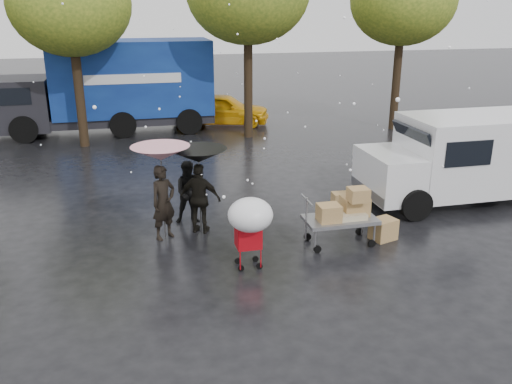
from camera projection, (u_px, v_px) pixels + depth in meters
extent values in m
plane|color=black|center=(237.00, 256.00, 10.95)|extent=(90.00, 90.00, 0.00)
imported|color=black|center=(163.00, 203.00, 11.52)|extent=(0.71, 0.65, 1.63)
imported|color=black|center=(190.00, 192.00, 12.39)|extent=(0.73, 0.57, 1.47)
imported|color=black|center=(200.00, 199.00, 11.82)|extent=(1.00, 0.75, 1.58)
cylinder|color=#4C4C4C|center=(163.00, 196.00, 11.48)|extent=(0.02, 0.02, 1.90)
cone|color=#D05569|center=(161.00, 153.00, 11.17)|extent=(1.23, 1.23, 0.30)
sphere|color=#4C4C4C|center=(160.00, 152.00, 11.16)|extent=(0.06, 0.06, 0.06)
cylinder|color=#4C4C4C|center=(200.00, 195.00, 11.79)|extent=(0.02, 0.02, 1.77)
cone|color=black|center=(198.00, 155.00, 11.50)|extent=(1.22, 1.22, 0.30)
sphere|color=#4C4C4C|center=(198.00, 154.00, 11.49)|extent=(0.06, 0.06, 0.06)
cube|color=slate|center=(340.00, 220.00, 11.32)|extent=(1.50, 0.80, 0.08)
cylinder|color=slate|center=(307.00, 211.00, 11.07)|extent=(0.04, 0.04, 0.60)
cube|color=olive|center=(355.00, 206.00, 11.41)|extent=(0.55, 0.45, 0.40)
cube|color=olive|center=(329.00, 213.00, 11.09)|extent=(0.45, 0.40, 0.35)
cube|color=olive|center=(358.00, 195.00, 11.06)|extent=(0.40, 0.35, 0.28)
cube|color=tan|center=(343.00, 215.00, 11.30)|extent=(0.90, 0.55, 0.12)
cylinder|color=black|center=(317.00, 249.00, 11.05)|extent=(0.16, 0.05, 0.16)
cylinder|color=black|center=(307.00, 237.00, 11.63)|extent=(0.16, 0.05, 0.16)
cylinder|color=black|center=(372.00, 243.00, 11.31)|extent=(0.16, 0.05, 0.16)
cylinder|color=black|center=(359.00, 232.00, 11.90)|extent=(0.16, 0.05, 0.16)
cube|color=#B40A13|center=(248.00, 236.00, 10.29)|extent=(0.47, 0.41, 0.45)
cylinder|color=#B40A13|center=(250.00, 221.00, 9.99)|extent=(0.42, 0.02, 0.02)
cylinder|color=#4C4C4C|center=(250.00, 225.00, 10.02)|extent=(0.02, 0.02, 0.60)
ellipsoid|color=white|center=(250.00, 215.00, 9.95)|extent=(0.84, 0.84, 0.63)
cylinder|color=black|center=(241.00, 268.00, 10.30)|extent=(0.12, 0.04, 0.12)
cylinder|color=black|center=(238.00, 261.00, 10.59)|extent=(0.12, 0.04, 0.12)
cylinder|color=black|center=(259.00, 266.00, 10.38)|extent=(0.12, 0.04, 0.12)
cylinder|color=black|center=(255.00, 259.00, 10.67)|extent=(0.12, 0.04, 0.12)
cube|color=white|center=(479.00, 152.00, 13.71)|extent=(3.80, 2.00, 1.90)
cube|color=white|center=(391.00, 174.00, 13.31)|extent=(1.20, 1.95, 1.10)
cube|color=black|center=(414.00, 139.00, 13.15)|extent=(0.37, 1.70, 0.67)
cube|color=slate|center=(369.00, 191.00, 13.32)|extent=(0.12, 1.90, 0.25)
cylinder|color=black|center=(416.00, 205.00, 12.64)|extent=(0.76, 0.28, 0.76)
cylinder|color=black|center=(379.00, 180.00, 14.38)|extent=(0.76, 0.28, 0.76)
cylinder|color=black|center=(488.00, 172.00, 15.11)|extent=(0.76, 0.28, 0.76)
cube|color=navy|center=(133.00, 77.00, 21.02)|extent=(6.00, 2.50, 2.80)
cube|color=black|center=(20.00, 104.00, 20.37)|extent=(2.20, 2.40, 1.90)
cube|color=black|center=(110.00, 118.00, 21.31)|extent=(8.00, 2.30, 0.35)
cube|color=white|center=(133.00, 79.00, 19.83)|extent=(3.50, 0.03, 0.35)
cylinder|color=black|center=(24.00, 129.00, 19.61)|extent=(1.00, 0.30, 1.00)
cylinder|color=black|center=(33.00, 117.00, 21.72)|extent=(1.00, 0.30, 1.00)
cylinder|color=black|center=(189.00, 121.00, 20.93)|extent=(1.00, 0.30, 1.00)
cylinder|color=black|center=(183.00, 110.00, 23.05)|extent=(1.00, 0.30, 1.00)
cube|color=olive|center=(383.00, 229.00, 11.65)|extent=(0.61, 0.54, 0.46)
cube|color=olive|center=(342.00, 200.00, 13.54)|extent=(0.48, 0.38, 0.36)
imported|color=#F1AC0C|center=(222.00, 109.00, 22.52)|extent=(4.13, 2.56, 1.31)
cylinder|color=black|center=(78.00, 83.00, 18.61)|extent=(0.32, 0.32, 4.48)
ellipsoid|color=#3D5C1A|center=(70.00, 4.00, 17.77)|extent=(4.00, 4.00, 3.40)
cylinder|color=black|center=(248.00, 72.00, 19.87)|extent=(0.32, 0.32, 4.90)
cylinder|color=black|center=(397.00, 71.00, 21.24)|extent=(0.32, 0.32, 4.62)
ellipsoid|color=#3D5C1A|center=(403.00, 0.00, 20.37)|extent=(4.00, 4.00, 3.40)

